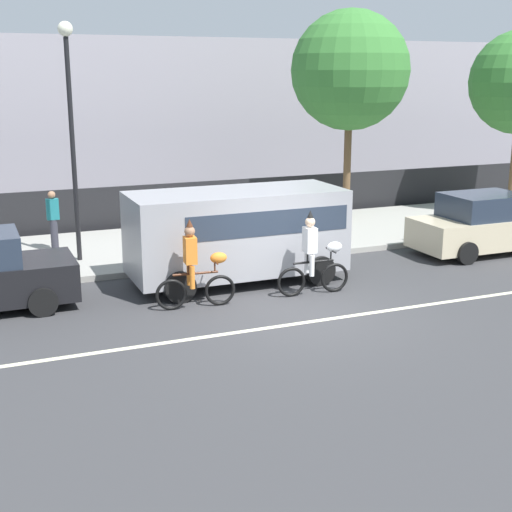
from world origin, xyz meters
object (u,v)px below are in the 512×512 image
object	(u,v)px
parade_cyclist_orange	(196,269)
street_lamp_post	(70,108)
parked_van_grey	(240,229)
pedestrian_onlooker	(53,219)
parade_cyclist_zebra	(314,258)
parked_car_beige	(485,225)

from	to	relation	value
parade_cyclist_orange	street_lamp_post	xyz separation A→B (m)	(-1.73, 4.41, 3.15)
parade_cyclist_orange	parked_van_grey	world-z (taller)	parked_van_grey
street_lamp_post	pedestrian_onlooker	distance (m)	3.27
parade_cyclist_orange	street_lamp_post	bearing A→B (deg)	111.38
parade_cyclist_zebra	pedestrian_onlooker	world-z (taller)	parade_cyclist_zebra
parade_cyclist_orange	parked_van_grey	bearing A→B (deg)	43.48
parked_van_grey	parked_car_beige	world-z (taller)	parked_van_grey
parade_cyclist_orange	parked_car_beige	xyz separation A→B (m)	(8.79, 1.53, -0.06)
street_lamp_post	pedestrian_onlooker	xyz separation A→B (m)	(-0.45, 1.28, -2.97)
parade_cyclist_orange	pedestrian_onlooker	xyz separation A→B (m)	(-2.18, 5.70, 0.17)
parade_cyclist_orange	parked_car_beige	bearing A→B (deg)	9.88
parade_cyclist_zebra	pedestrian_onlooker	size ratio (longest dim) A/B	1.19
parade_cyclist_orange	parade_cyclist_zebra	xyz separation A→B (m)	(2.71, -0.10, 0.00)
parked_car_beige	street_lamp_post	size ratio (longest dim) A/B	0.70
parade_cyclist_zebra	parked_car_beige	xyz separation A→B (m)	(6.07, 1.63, -0.06)
parked_car_beige	parked_van_grey	bearing A→B (deg)	-179.54
parked_van_grey	pedestrian_onlooker	size ratio (longest dim) A/B	3.09
parked_car_beige	street_lamp_post	bearing A→B (deg)	164.67
parked_van_grey	parade_cyclist_orange	bearing A→B (deg)	-136.52
parade_cyclist_zebra	parked_car_beige	distance (m)	6.29
parked_car_beige	pedestrian_onlooker	distance (m)	11.73
parked_car_beige	street_lamp_post	xyz separation A→B (m)	(-10.51, 2.88, 3.21)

